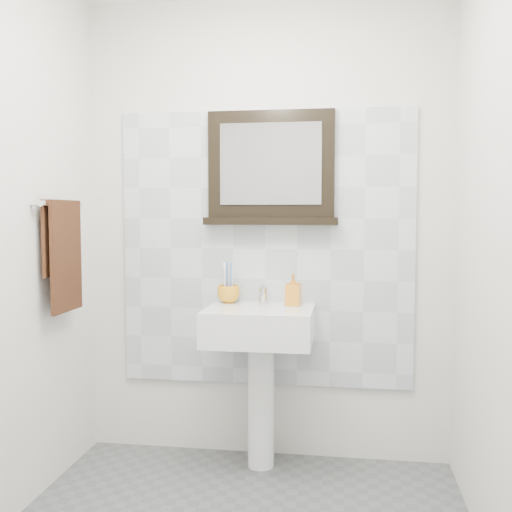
{
  "coord_description": "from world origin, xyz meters",
  "views": [
    {
      "loc": [
        0.44,
        -2.15,
        1.35
      ],
      "look_at": [
        0.03,
        0.55,
        1.15
      ],
      "focal_mm": 42.0,
      "sensor_mm": 36.0,
      "label": 1
    }
  ],
  "objects_px": {
    "framed_mirror": "(271,171)",
    "hand_towel": "(63,247)",
    "pedestal_sink": "(260,343)",
    "toothbrush_cup": "(228,294)",
    "soap_dispenser": "(293,290)"
  },
  "relations": [
    {
      "from": "toothbrush_cup",
      "to": "hand_towel",
      "type": "distance_m",
      "value": 0.89
    },
    {
      "from": "framed_mirror",
      "to": "pedestal_sink",
      "type": "bearing_deg",
      "value": -100.19
    },
    {
      "from": "framed_mirror",
      "to": "hand_towel",
      "type": "height_order",
      "value": "framed_mirror"
    },
    {
      "from": "hand_towel",
      "to": "soap_dispenser",
      "type": "bearing_deg",
      "value": 18.06
    },
    {
      "from": "pedestal_sink",
      "to": "hand_towel",
      "type": "distance_m",
      "value": 1.1
    },
    {
      "from": "toothbrush_cup",
      "to": "soap_dispenser",
      "type": "relative_size",
      "value": 0.72
    },
    {
      "from": "pedestal_sink",
      "to": "hand_towel",
      "type": "bearing_deg",
      "value": -164.53
    },
    {
      "from": "pedestal_sink",
      "to": "toothbrush_cup",
      "type": "xyz_separation_m",
      "value": [
        -0.19,
        0.14,
        0.23
      ]
    },
    {
      "from": "soap_dispenser",
      "to": "framed_mirror",
      "type": "bearing_deg",
      "value": 152.51
    },
    {
      "from": "pedestal_sink",
      "to": "framed_mirror",
      "type": "distance_m",
      "value": 0.92
    },
    {
      "from": "pedestal_sink",
      "to": "hand_towel",
      "type": "xyz_separation_m",
      "value": [
        -0.94,
        -0.26,
        0.5
      ]
    },
    {
      "from": "pedestal_sink",
      "to": "soap_dispenser",
      "type": "bearing_deg",
      "value": 31.37
    },
    {
      "from": "soap_dispenser",
      "to": "framed_mirror",
      "type": "xyz_separation_m",
      "value": [
        -0.13,
        0.09,
        0.63
      ]
    },
    {
      "from": "hand_towel",
      "to": "pedestal_sink",
      "type": "bearing_deg",
      "value": 15.47
    },
    {
      "from": "hand_towel",
      "to": "framed_mirror",
      "type": "bearing_deg",
      "value": 24.63
    }
  ]
}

